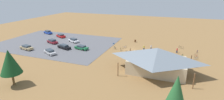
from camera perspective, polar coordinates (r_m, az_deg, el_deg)
name	(u,v)px	position (r m, az deg, el deg)	size (l,w,h in m)	color
ground	(131,49)	(55.85, 6.13, 0.17)	(160.00, 160.00, 0.00)	olive
parking_lot_asphalt	(57,43)	(65.80, -17.63, 2.28)	(40.22, 28.63, 0.05)	#56565B
bike_pavilion	(157,58)	(40.63, 14.49, -2.69)	(15.48, 10.81, 5.75)	#C6B28E
trash_bin	(135,41)	(64.08, 7.59, 2.98)	(0.60, 0.60, 0.90)	brown
lot_sign	(114,45)	(55.37, 0.53, 1.65)	(0.56, 0.08, 2.20)	#99999E
pine_east	(10,62)	(38.44, -30.48, -3.36)	(3.99, 3.99, 7.36)	brown
pine_far_east	(176,92)	(26.15, 20.29, -12.85)	(3.16, 3.16, 7.06)	brown
bicycle_yellow_yard_front	(137,54)	(50.57, 8.03, -1.44)	(1.43, 1.10, 0.89)	black
bicycle_orange_front_row	(123,55)	(49.47, 3.47, -1.76)	(0.87, 1.49, 0.90)	black
bicycle_blue_edge_south	(125,47)	(56.78, 4.23, 0.91)	(1.06, 1.36, 0.80)	black
bicycle_black_edge_north	(181,47)	(60.78, 21.58, 0.87)	(1.57, 0.87, 0.88)	black
bicycle_green_lone_west	(183,56)	(52.60, 22.16, -1.90)	(0.65, 1.76, 0.86)	black
bicycle_silver_yard_left	(196,58)	(52.53, 25.82, -2.46)	(1.23, 1.24, 0.78)	black
bicycle_teal_near_porch	(115,48)	(56.06, 1.00, 0.73)	(1.03, 1.38, 0.79)	black
bicycle_white_near_sign	(128,52)	(52.51, 5.16, -0.58)	(1.62, 0.73, 0.82)	black
bicycle_red_trailside	(196,56)	(54.48, 25.77, -1.71)	(0.93, 1.53, 0.90)	black
bicycle_purple_lone_east	(197,52)	(58.30, 26.12, -0.50)	(0.58, 1.72, 0.88)	black
bicycle_yellow_yard_right	(121,49)	(54.61, 2.89, 0.27)	(0.72, 1.68, 0.92)	black
car_red_near_entry	(61,36)	(72.90, -16.38, 4.52)	(4.61, 3.48, 1.34)	red
car_tan_inner_stall	(26,47)	(61.47, -26.19, 0.77)	(4.91, 2.74, 1.38)	tan
car_black_end_stall	(64,47)	(58.13, -15.41, 1.09)	(5.06, 3.03, 1.36)	black
car_white_far_end	(74,40)	(64.90, -12.46, 3.15)	(4.79, 3.52, 1.36)	white
car_silver_aisle_side	(50,52)	(54.48, -19.64, -0.52)	(4.94, 3.67, 1.36)	#BCBCC1
car_blue_front_row	(48,32)	(80.86, -20.23, 5.51)	(4.56, 3.07, 1.47)	#1E42B2
car_maroon_back_corner	(52,41)	(65.32, -18.92, 2.70)	(4.69, 3.26, 1.45)	maroon
car_green_mid_lot	(81,47)	(56.16, -9.96, 0.86)	(4.74, 2.71, 1.30)	#1E6B3D
visitor_by_pavilion	(144,48)	(55.23, 10.40, 0.75)	(0.40, 0.39, 1.73)	#2D3347
visitor_at_bikes	(177,50)	(55.67, 20.50, -0.07)	(0.38, 0.40, 1.65)	#2D3347
visitor_near_lot	(151,47)	(56.25, 12.68, 0.90)	(0.36, 0.39, 1.69)	#2D3347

